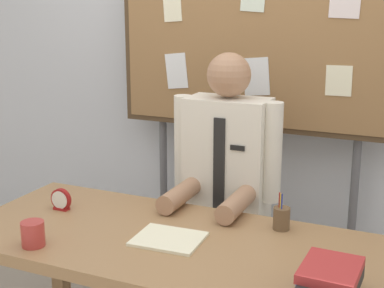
# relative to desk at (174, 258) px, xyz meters

# --- Properties ---
(back_wall) EXTENTS (6.40, 0.08, 2.70)m
(back_wall) POSITION_rel_desk_xyz_m (0.00, 1.18, 0.71)
(back_wall) COLOR silver
(back_wall) RESTS_ON ground_plane
(desk) EXTENTS (1.79, 0.77, 0.72)m
(desk) POSITION_rel_desk_xyz_m (0.00, 0.00, 0.00)
(desk) COLOR #9E754C
(desk) RESTS_ON ground_plane
(person) EXTENTS (0.55, 0.56, 1.42)m
(person) POSITION_rel_desk_xyz_m (0.00, 0.60, 0.02)
(person) COLOR #2D2D33
(person) RESTS_ON ground_plane
(bulletin_board) EXTENTS (1.53, 0.09, 1.96)m
(bulletin_board) POSITION_rel_desk_xyz_m (-0.00, 0.97, 0.80)
(bulletin_board) COLOR #4C3823
(bulletin_board) RESTS_ON ground_plane
(book_stack) EXTENTS (0.22, 0.29, 0.12)m
(book_stack) POSITION_rel_desk_xyz_m (0.65, -0.23, 0.14)
(book_stack) COLOR #2D4C99
(book_stack) RESTS_ON desk
(open_notebook) EXTENTS (0.28, 0.23, 0.01)m
(open_notebook) POSITION_rel_desk_xyz_m (-0.01, -0.02, 0.09)
(open_notebook) COLOR #F4EFCC
(open_notebook) RESTS_ON desk
(desk_clock) EXTENTS (0.10, 0.04, 0.10)m
(desk_clock) POSITION_rel_desk_xyz_m (-0.61, 0.08, 0.13)
(desk_clock) COLOR maroon
(desk_clock) RESTS_ON desk
(coffee_mug) EXTENTS (0.09, 0.09, 0.10)m
(coffee_mug) POSITION_rel_desk_xyz_m (-0.47, -0.28, 0.13)
(coffee_mug) COLOR #B23833
(coffee_mug) RESTS_ON desk
(pen_holder) EXTENTS (0.07, 0.07, 0.16)m
(pen_holder) POSITION_rel_desk_xyz_m (0.37, 0.27, 0.13)
(pen_holder) COLOR brown
(pen_holder) RESTS_ON desk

